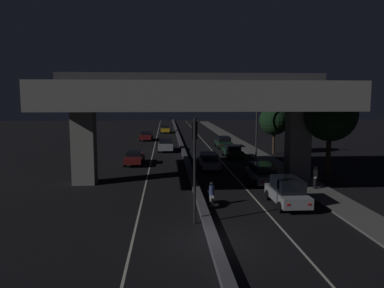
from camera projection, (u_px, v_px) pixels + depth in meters
The scene contains 21 objects.
ground_plane at pixel (213, 242), 17.74m from camera, with size 200.00×200.00×0.00m, color black.
lane_line_left_inner at pixel (154, 147), 52.13m from camera, with size 0.12×126.00×0.00m, color beige.
lane_line_right_inner at pixel (209, 147), 52.66m from camera, with size 0.12×126.00×0.00m, color beige.
median_divider at pixel (182, 146), 52.37m from camera, with size 0.51×126.00×0.35m, color #4C4C51.
sidewalk_right at pixel (256, 153), 46.07m from camera, with size 2.39×126.00×0.12m, color #5B5956.
elevated_overpass at pixel (193, 99), 29.69m from camera, with size 21.46×13.92×8.77m.
traffic_light_left_of_median at pixel (195, 153), 19.93m from camera, with size 0.30×0.49×5.75m.
street_lamp at pixel (255, 113), 42.35m from camera, with size 2.13×0.32×8.80m.
car_silver_lead at pixel (287, 192), 23.62m from camera, with size 1.94×4.31×1.78m.
car_grey_second at pixel (262, 173), 29.94m from camera, with size 2.03×4.42×1.59m.
car_silver_third at pixel (209, 161), 36.08m from camera, with size 1.88×4.62×1.51m.
car_dark_green_fourth at pixel (232, 151), 42.97m from camera, with size 1.95×4.65×1.43m.
car_dark_green_fifth at pixel (224, 142), 51.64m from camera, with size 2.07×4.63×1.54m.
car_dark_red_lead_oncoming at pixel (134, 158), 38.57m from camera, with size 1.90×4.58×1.34m.
car_silver_second_oncoming at pixel (166, 145), 48.48m from camera, with size 2.09×4.77×1.48m.
car_dark_red_third_oncoming at pixel (146, 136), 60.78m from camera, with size 2.10×4.66×1.38m.
car_taxi_yellow_fourth_oncoming at pixel (166, 129), 74.03m from camera, with size 1.98×4.12×1.41m.
motorcycle_white_filtering_near at pixel (212, 196), 23.66m from camera, with size 0.34×1.87×1.53m.
pedestrian_on_sidewalk at pixel (315, 177), 27.61m from camera, with size 0.31×0.31×1.67m.
roadside_tree_kerbside_near at pixel (330, 115), 29.60m from camera, with size 4.24×4.24×7.61m.
roadside_tree_kerbside_mid at pixel (274, 120), 45.33m from camera, with size 3.62×3.62×5.95m.
Camera 1 is at (-2.17, -16.93, 6.76)m, focal length 35.00 mm.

